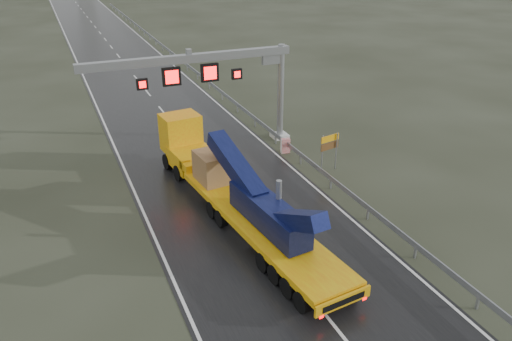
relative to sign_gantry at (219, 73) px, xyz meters
name	(u,v)px	position (x,y,z in m)	size (l,w,h in m)	color
ground	(316,303)	(-2.10, -17.99, -5.61)	(400.00, 400.00, 0.00)	#292C1E
road	(136,78)	(-2.10, 22.01, -5.60)	(11.00, 200.00, 0.02)	black
guardrail	(219,90)	(4.00, 12.01, -4.91)	(0.20, 140.00, 1.40)	gray
sign_gantry	(219,73)	(0.00, 0.00, 0.00)	(14.90, 1.20, 7.42)	beige
heavy_haul_truck	(225,180)	(-2.75, -8.44, -3.93)	(4.70, 18.65, 4.34)	yellow
exit_sign_pair	(330,145)	(5.24, -6.62, -3.82)	(1.47, 0.38, 2.56)	gray
striped_barrier	(285,146)	(3.90, -2.81, -5.07)	(0.64, 0.34, 1.08)	red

